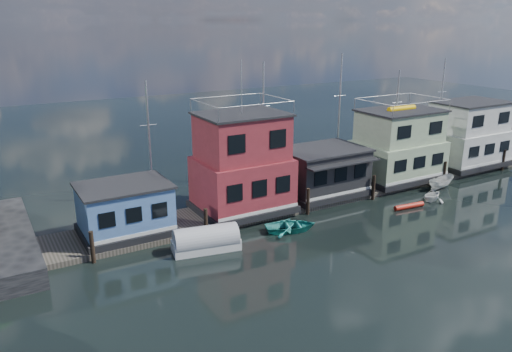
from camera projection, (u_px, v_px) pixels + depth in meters
ground at (431, 246)px, 34.78m from camera, size 160.00×160.00×0.00m
dock at (326, 194)px, 44.65m from camera, size 48.00×5.00×0.40m
houseboat_blue at (125, 209)px, 35.49m from camera, size 6.40×4.90×3.66m
houseboat_red at (242, 165)px, 39.44m from camera, size 7.40×5.90×11.86m
houseboat_dark at (322, 171)px, 43.74m from camera, size 7.40×6.10×4.06m
houseboat_green at (398, 146)px, 47.69m from camera, size 8.40×5.90×7.03m
houseboat_white at (468, 135)px, 52.45m from camera, size 8.40×5.90×6.66m
pilings at (344, 194)px, 41.91m from camera, size 42.28×0.28×2.20m
background_masts at (329, 119)px, 50.28m from camera, size 36.40×0.16×12.00m
tarp_runabout at (206, 241)px, 33.99m from camera, size 4.81×2.62×1.85m
red_kayak at (409, 206)px, 41.67m from camera, size 2.90×0.72×0.42m
dinghy_white at (432, 195)px, 43.22m from camera, size 2.64×2.39×1.22m
motorboat at (441, 183)px, 46.36m from camera, size 3.26×1.46×1.22m
dinghy_teal at (291, 226)px, 37.17m from camera, size 4.49×3.78×0.80m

